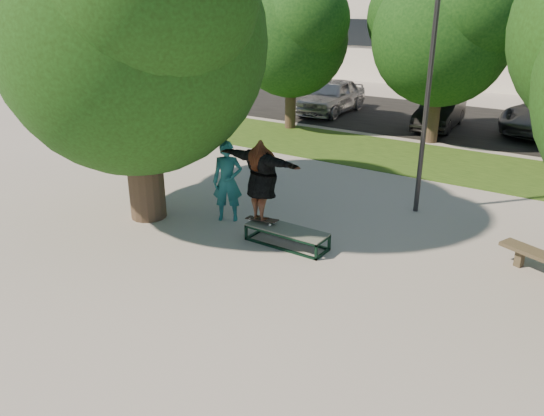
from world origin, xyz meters
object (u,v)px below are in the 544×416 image
Objects in this scene: tree_left at (132,23)px; car_dark at (440,113)px; lamppost at (429,82)px; bystander at (228,181)px; grind_box at (287,237)px; car_silver_a at (332,96)px.

tree_left is 1.84× the size of car_dark.
bystander is (-3.50, -3.05, -2.20)m from lamppost.
car_silver_a is (-6.01, 13.17, 0.58)m from grind_box.
car_silver_a is at bearing 76.40° from bystander.
grind_box is (3.71, 0.43, -4.23)m from tree_left.
car_silver_a is at bearing 171.57° from car_dark.
tree_left is at bearing -106.62° from car_dark.
car_silver_a reaches higher than grind_box.
car_dark is (2.83, 13.25, -3.79)m from tree_left.
bystander is 12.45m from car_dark.
lamppost is 12.54m from car_silver_a.
lamppost reaches higher than bystander.
car_dark is (-0.88, 12.82, 0.45)m from grind_box.
tree_left reaches higher than grind_box.
tree_left reaches higher than bystander.
lamppost is 5.14m from bystander.
tree_left reaches higher than car_dark.
lamppost is (5.29, 3.91, -1.27)m from tree_left.
tree_left is 14.07m from car_dark.
grind_box is at bearing -114.53° from lamppost.
tree_left is at bearing -83.37° from car_silver_a.
bystander is at bearing -75.17° from car_silver_a.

